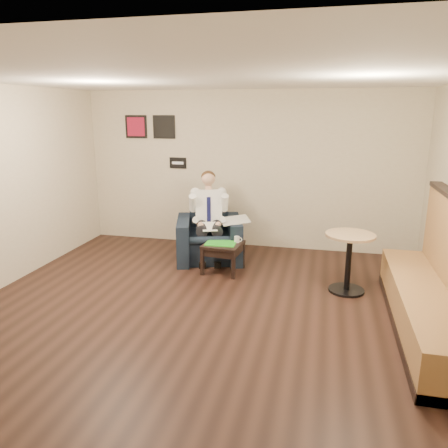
% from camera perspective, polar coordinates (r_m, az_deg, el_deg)
% --- Properties ---
extents(ground, '(6.00, 6.00, 0.00)m').
position_cam_1_polar(ground, '(5.49, -2.95, -11.83)').
color(ground, black).
rests_on(ground, ground).
extents(wall_back, '(6.00, 0.02, 2.80)m').
position_cam_1_polar(wall_back, '(7.91, 3.02, 7.02)').
color(wall_back, beige).
rests_on(wall_back, ground).
extents(wall_front, '(6.00, 0.02, 2.80)m').
position_cam_1_polar(wall_front, '(2.45, -23.80, -12.03)').
color(wall_front, beige).
rests_on(wall_front, ground).
extents(ceiling, '(6.00, 6.00, 0.02)m').
position_cam_1_polar(ceiling, '(4.93, -3.40, 18.72)').
color(ceiling, white).
rests_on(ceiling, wall_back).
extents(seating_sign, '(0.32, 0.02, 0.20)m').
position_cam_1_polar(seating_sign, '(8.22, -6.04, 7.94)').
color(seating_sign, black).
rests_on(seating_sign, wall_back).
extents(art_print_left, '(0.42, 0.03, 0.42)m').
position_cam_1_polar(art_print_left, '(8.46, -11.40, 12.35)').
color(art_print_left, maroon).
rests_on(art_print_left, wall_back).
extents(art_print_right, '(0.42, 0.03, 0.42)m').
position_cam_1_polar(art_print_right, '(8.25, -7.84, 12.45)').
color(art_print_right, black).
rests_on(art_print_right, wall_back).
extents(armchair, '(1.31, 1.31, 1.02)m').
position_cam_1_polar(armchair, '(7.31, -1.96, -0.72)').
color(armchair, black).
rests_on(armchair, ground).
extents(seated_man, '(0.92, 1.15, 1.40)m').
position_cam_1_polar(seated_man, '(7.14, -1.95, 0.46)').
color(seated_man, white).
rests_on(seated_man, armchair).
extents(lap_papers, '(0.33, 0.39, 0.01)m').
position_cam_1_polar(lap_papers, '(7.05, -1.93, -0.33)').
color(lap_papers, white).
rests_on(lap_papers, seated_man).
extents(newspaper, '(0.60, 0.67, 0.01)m').
position_cam_1_polar(newspaper, '(7.18, 1.46, 0.51)').
color(newspaper, silver).
rests_on(newspaper, armchair).
extents(side_table, '(0.62, 0.62, 0.46)m').
position_cam_1_polar(side_table, '(6.80, -0.11, -4.39)').
color(side_table, black).
rests_on(side_table, ground).
extents(green_folder, '(0.47, 0.34, 0.01)m').
position_cam_1_polar(green_folder, '(6.72, -0.42, -2.52)').
color(green_folder, green).
rests_on(green_folder, side_table).
extents(coffee_mug, '(0.09, 0.09, 0.10)m').
position_cam_1_polar(coffee_mug, '(6.77, 1.69, -2.01)').
color(coffee_mug, white).
rests_on(coffee_mug, side_table).
extents(smartphone, '(0.16, 0.11, 0.01)m').
position_cam_1_polar(smartphone, '(6.86, 0.74, -2.17)').
color(smartphone, black).
rests_on(smartphone, side_table).
extents(banquette, '(0.69, 2.90, 1.48)m').
position_cam_1_polar(banquette, '(5.38, 25.43, -5.35)').
color(banquette, olive).
rests_on(banquette, ground).
extents(cafe_table, '(0.73, 0.73, 0.83)m').
position_cam_1_polar(cafe_table, '(6.25, 15.93, -4.92)').
color(cafe_table, tan).
rests_on(cafe_table, ground).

